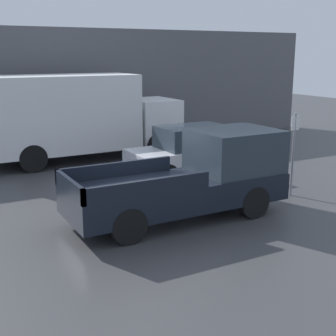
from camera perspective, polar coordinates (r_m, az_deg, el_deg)
name	(u,v)px	position (r m, az deg, el deg)	size (l,w,h in m)	color
ground_plane	(140,214)	(12.34, -3.48, -5.68)	(60.00, 60.00, 0.00)	#3D3D3F
building_wall	(42,90)	(20.62, -15.06, 9.13)	(28.00, 0.15, 5.17)	#56565B
pickup_truck	(196,178)	(11.99, 3.46, -1.17)	(5.63, 2.00, 2.17)	black
car	(190,151)	(16.06, 2.76, 2.10)	(4.22, 1.82, 1.71)	silver
delivery_truck	(73,115)	(18.43, -11.55, 6.30)	(7.95, 2.39, 3.32)	white
parking_sign	(293,150)	(14.06, 15.03, 2.17)	(0.30, 0.07, 2.46)	gray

